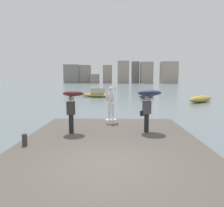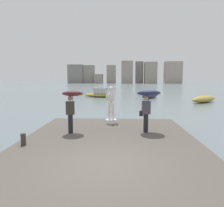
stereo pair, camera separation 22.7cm
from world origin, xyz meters
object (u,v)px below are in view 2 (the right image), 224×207
onlooker_left (72,100)px  boat_rightward (99,94)px  onlooker_right (148,98)px  boat_leftward (204,99)px  statue_white_figure (111,109)px  boat_mid (101,92)px  boat_near (150,96)px  mooring_bollard (23,139)px

onlooker_left → boat_rightward: (-1.13, 23.52, -1.40)m
onlooker_right → boat_leftward: (8.96, 16.29, -1.59)m
statue_white_figure → boat_mid: size_ratio=0.40×
onlooker_right → boat_rightward: onlooker_right is taller
boat_mid → boat_near: bearing=-45.4°
statue_white_figure → onlooker_right: 2.79m
mooring_bollard → boat_rightward: bearing=89.3°
onlooker_left → mooring_bollard: bearing=-127.1°
onlooker_left → boat_rightward: bearing=92.7°
mooring_bollard → boat_near: size_ratio=0.10×
statue_white_figure → onlooker_right: (1.82, -1.97, 0.78)m
onlooker_right → mooring_bollard: onlooker_right is taller
statue_white_figure → boat_near: bearing=75.8°
boat_rightward → onlooker_right: bearing=-78.7°
statue_white_figure → onlooker_left: 2.90m
boat_leftward → boat_mid: bearing=135.9°
onlooker_right → boat_rightward: (-4.66, 23.25, -1.48)m
boat_near → boat_mid: 11.59m
onlooker_right → boat_mid: size_ratio=0.38×
boat_rightward → boat_near: bearing=-12.2°
onlooker_left → onlooker_right: 3.54m
statue_white_figure → onlooker_left: statue_white_figure is taller
boat_rightward → boat_mid: bearing=92.9°
statue_white_figure → boat_rightward: statue_white_figure is taller
boat_leftward → boat_rightward: bearing=152.9°
boat_leftward → onlooker_left: bearing=-127.0°
onlooker_left → boat_near: size_ratio=0.46×
statue_white_figure → mooring_bollard: bearing=-127.3°
onlooker_right → boat_leftward: onlooker_right is taller
onlooker_left → boat_rightward: onlooker_left is taller
onlooker_left → onlooker_right: size_ratio=0.98×
boat_mid → boat_leftward: (13.95, -13.54, -0.06)m
statue_white_figure → boat_mid: 28.05m
onlooker_right → boat_mid: bearing=99.5°
boat_near → boat_leftward: size_ratio=0.99×
boat_rightward → statue_white_figure: bearing=-82.4°
onlooker_right → boat_leftward: size_ratio=0.46×
onlooker_left → boat_near: onlooker_left is taller
boat_near → boat_leftward: (5.82, -5.28, 0.02)m
onlooker_left → boat_leftward: (12.49, 16.55, -1.51)m
onlooker_right → mooring_bollard: 5.61m
statue_white_figure → boat_near: (4.96, 19.60, -0.83)m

